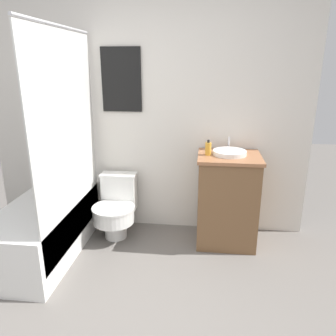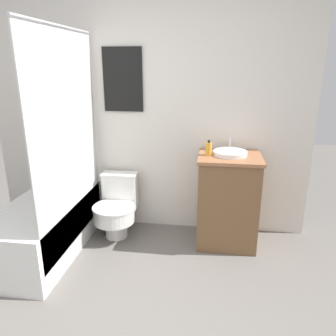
# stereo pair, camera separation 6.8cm
# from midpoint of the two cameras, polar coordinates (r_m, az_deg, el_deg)

# --- Properties ---
(wall_back) EXTENTS (3.27, 0.07, 2.50)m
(wall_back) POSITION_cam_midpoint_polar(r_m,az_deg,el_deg) (3.34, -4.69, 10.10)
(wall_back) COLOR silver
(wall_back) RESTS_ON ground_plane
(shower_area) EXTENTS (0.62, 1.34, 1.98)m
(shower_area) POSITION_cam_midpoint_polar(r_m,az_deg,el_deg) (3.26, -20.99, -9.01)
(shower_area) COLOR white
(shower_area) RESTS_ON ground_plane
(toilet) EXTENTS (0.42, 0.54, 0.62)m
(toilet) POSITION_cam_midpoint_polar(r_m,az_deg,el_deg) (3.38, -9.61, -6.81)
(toilet) COLOR white
(toilet) RESTS_ON ground_plane
(vanity) EXTENTS (0.58, 0.51, 0.89)m
(vanity) POSITION_cam_midpoint_polar(r_m,az_deg,el_deg) (3.21, 9.64, -5.43)
(vanity) COLOR brown
(vanity) RESTS_ON ground_plane
(sink) EXTENTS (0.31, 0.35, 0.13)m
(sink) POSITION_cam_midpoint_polar(r_m,az_deg,el_deg) (3.08, 10.06, 2.68)
(sink) COLOR white
(sink) RESTS_ON vanity
(soap_bottle) EXTENTS (0.06, 0.06, 0.14)m
(soap_bottle) POSITION_cam_midpoint_polar(r_m,az_deg,el_deg) (3.03, 6.38, 3.38)
(soap_bottle) COLOR gold
(soap_bottle) RESTS_ON vanity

